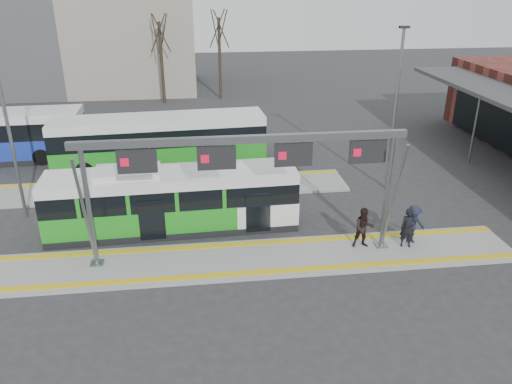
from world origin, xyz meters
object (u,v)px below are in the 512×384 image
Objects in this scene: gantry at (247,162)px; hero_bus at (172,201)px; passenger_a at (408,228)px; passenger_c at (413,224)px; passenger_b at (364,228)px.

gantry is 5.23m from hero_bus.
passenger_a is (10.02, -3.18, -0.40)m from hero_bus.
gantry is 7.41× the size of passenger_a.
passenger_a is (6.89, -0.12, -3.27)m from gantry.
passenger_c is (0.34, 0.30, 0.00)m from passenger_a.
passenger_b is 1.03× the size of passenger_c.
passenger_a is at bearing -2.60° from passenger_b.
hero_bus is at bearing 135.66° from gantry.
passenger_c is (7.24, 0.18, -3.27)m from gantry.
hero_bus is 6.32× the size of passenger_b.
hero_bus is at bearing 163.44° from passenger_b.
gantry reaches higher than passenger_c.
passenger_a is at bearing -19.56° from hero_bus.
gantry reaches higher than passenger_b.
passenger_c is at bearing 6.11° from passenger_b.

